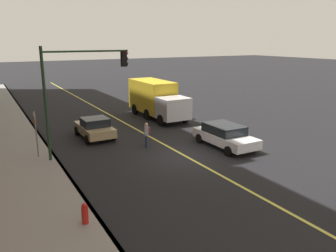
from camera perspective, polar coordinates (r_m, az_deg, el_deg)
The scene contains 11 objects.
ground at distance 19.70m, azimuth 2.87°, elevation -5.07°, with size 200.00×200.00×0.00m, color black.
sidewalk_slab at distance 17.03m, azimuth -22.59°, elevation -9.15°, with size 80.00×3.84×0.15m, color gray.
curb_edge at distance 17.28m, azimuth -16.50°, elevation -8.27°, with size 80.00×0.16×0.15m, color slate.
lane_stripe_center at distance 19.70m, azimuth 2.87°, elevation -5.06°, with size 80.00×0.16×0.01m, color #D8CC4C.
car_white at distance 21.45m, azimuth 9.63°, elevation -1.54°, with size 4.53×2.10×1.42m.
car_tan at distance 23.65m, azimuth -12.32°, elevation -0.26°, with size 3.90×2.01×1.42m.
truck_yellow at distance 29.20m, azimuth -2.02°, elevation 4.68°, with size 7.30×2.49×3.11m.
pedestrian_with_backpack at distance 21.01m, azimuth -3.62°, elevation -1.21°, with size 0.43×0.45×1.59m.
traffic_light_mast at distance 19.14m, azimuth -15.02°, elevation 7.17°, with size 0.28×4.86×6.26m.
street_sign_post at distance 20.04m, azimuth -21.48°, elevation -0.86°, with size 0.60×0.08×2.77m.
fire_hydrant at distance 12.81m, azimuth -13.89°, elevation -14.46°, with size 0.24×0.24×0.94m.
Camera 1 is at (-15.69, 9.96, 6.55)m, focal length 35.96 mm.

